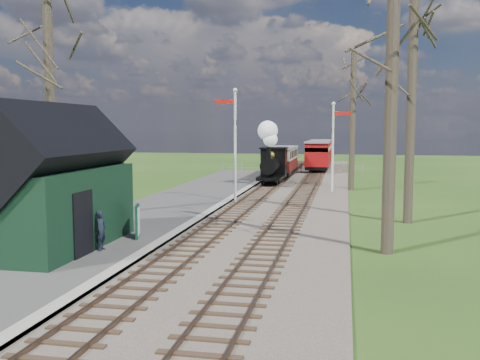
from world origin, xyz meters
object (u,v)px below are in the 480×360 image
object	(u,v)px
semaphore_near	(234,137)
red_carriage_b	(321,152)
sign_board	(138,221)
bench	(64,247)
red_carriage_a	(318,155)
semaphore_far	(334,140)
person	(101,230)
locomotive	(272,157)
coach	(282,160)
station_shed	(54,185)

from	to	relation	value
semaphore_near	red_carriage_b	world-z (taller)	semaphore_near
sign_board	bench	world-z (taller)	sign_board
semaphore_near	red_carriage_a	world-z (taller)	semaphore_near
semaphore_far	person	bearing A→B (deg)	-110.96
locomotive	person	world-z (taller)	locomotive
locomotive	semaphore_far	bearing A→B (deg)	-37.10
locomotive	coach	world-z (taller)	locomotive
coach	bench	xyz separation A→B (m)	(-3.25, -28.73, -0.94)
sign_board	bench	distance (m)	3.41
semaphore_far	sign_board	size ratio (longest dim) A/B	4.75
coach	sign_board	size ratio (longest dim) A/B	5.83
semaphore_far	sign_board	world-z (taller)	semaphore_far
semaphore_near	person	size ratio (longest dim) A/B	4.82
bench	locomotive	bearing A→B (deg)	81.87
semaphore_near	locomotive	distance (m)	9.48
red_carriage_b	sign_board	world-z (taller)	red_carriage_b
semaphore_far	red_carriage_b	size ratio (longest dim) A/B	1.06
semaphore_near	red_carriage_b	size ratio (longest dim) A/B	1.16
red_carriage_a	locomotive	bearing A→B (deg)	-102.24
locomotive	coach	size ratio (longest dim) A/B	0.62
bench	red_carriage_a	bearing A→B (deg)	80.43
red_carriage_a	sign_board	bearing A→B (deg)	-98.63
semaphore_near	locomotive	size ratio (longest dim) A/B	1.42
station_shed	bench	distance (m)	2.42
red_carriage_a	semaphore_near	bearing A→B (deg)	-98.97
semaphore_near	semaphore_far	world-z (taller)	semaphore_near
coach	red_carriage_b	distance (m)	11.77
semaphore_far	coach	distance (m)	10.52
semaphore_near	red_carriage_b	distance (m)	27.14
semaphore_near	bench	xyz separation A→B (m)	(-2.48, -13.35, -3.07)
person	red_carriage_a	bearing A→B (deg)	-8.05
red_carriage_a	red_carriage_b	distance (m)	5.50
coach	red_carriage_b	bearing A→B (deg)	77.24
bench	person	distance (m)	1.38
station_shed	locomotive	world-z (taller)	station_shed
red_carriage_a	bench	world-z (taller)	red_carriage_a
semaphore_near	bench	distance (m)	13.92
semaphore_near	sign_board	world-z (taller)	semaphore_near
semaphore_near	sign_board	xyz separation A→B (m)	(-1.41, -10.13, -2.82)
sign_board	red_carriage_b	bearing A→B (deg)	82.64
sign_board	bench	bearing A→B (deg)	-108.36
red_carriage_b	red_carriage_a	bearing A→B (deg)	-90.00
semaphore_far	red_carriage_b	distance (m)	21.01
red_carriage_b	sign_board	size ratio (longest dim) A/B	4.47
semaphore_far	coach	xyz separation A→B (m)	(-4.37, 9.38, -1.86)
red_carriage_b	person	xyz separation A→B (m)	(-5.19, -39.04, -0.72)
red_carriage_a	bench	size ratio (longest dim) A/B	4.10
station_shed	locomotive	distance (m)	21.75
red_carriage_b	person	size ratio (longest dim) A/B	4.17
station_shed	person	world-z (taller)	station_shed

